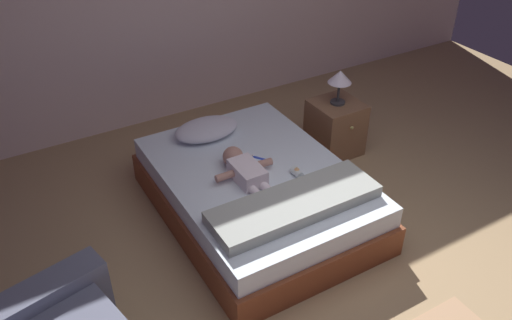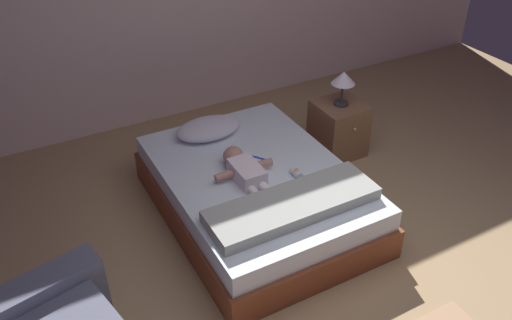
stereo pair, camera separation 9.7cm
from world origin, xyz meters
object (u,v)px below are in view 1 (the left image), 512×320
Objects in this scene: baby_bottle at (297,172)px; baby at (245,170)px; lamp at (340,79)px; toothbrush at (258,158)px; pillow at (206,129)px; nightstand at (335,127)px; bed at (256,193)px.

baby is at bearing 152.41° from baby_bottle.
lamp is at bearing 36.36° from baby_bottle.
lamp is (1.23, 0.47, 0.27)m from baby.
baby is 5.12× the size of toothbrush.
pillow is 1.26m from lamp.
pillow is 0.86× the size of baby.
baby_bottle is (-0.88, -0.65, 0.20)m from nightstand.
nightstand reaches higher than bed.
lamp is at bearing 90.00° from nightstand.
lamp is 2.93× the size of baby_bottle.
pillow reaches higher than baby_bottle.
nightstand is at bearing 21.43° from bed.
nightstand is 1.59× the size of lamp.
baby_bottle is at bearing -42.09° from bed.
nightstand reaches higher than toothbrush.
pillow is 5.08× the size of baby_bottle.
pillow is 1.73× the size of lamp.
pillow is 4.41× the size of toothbrush.
nightstand is at bearing -90.00° from lamp.
lamp reaches higher than toothbrush.
pillow reaches higher than toothbrush.
baby is 1.26× the size of nightstand.
baby is at bearing -143.13° from toothbrush.
baby reaches higher than pillow.
nightstand is 0.50m from lamp.
baby is at bearing -166.27° from bed.
lamp is at bearing 16.64° from toothbrush.
bed is 3.43× the size of pillow.
nightstand is (1.11, 0.44, 0.05)m from bed.
baby_bottle is (0.13, -0.35, 0.02)m from toothbrush.
toothbrush is 1.15× the size of baby_bottle.
baby is 5.90× the size of baby_bottle.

